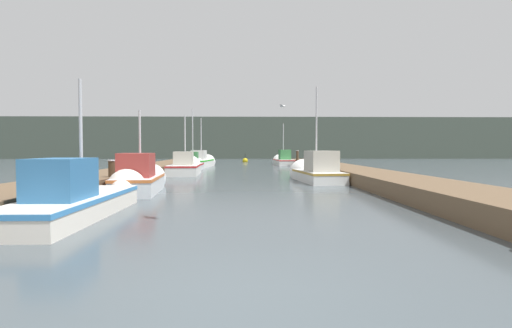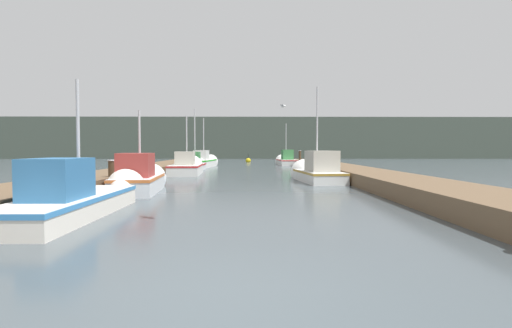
{
  "view_description": "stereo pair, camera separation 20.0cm",
  "coord_description": "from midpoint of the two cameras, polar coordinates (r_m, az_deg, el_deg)",
  "views": [
    {
      "loc": [
        0.17,
        -4.05,
        1.58
      ],
      "look_at": [
        0.56,
        12.72,
        0.93
      ],
      "focal_mm": 28.0,
      "sensor_mm": 36.0,
      "label": 1
    },
    {
      "loc": [
        0.37,
        -4.05,
        1.58
      ],
      "look_at": [
        0.56,
        12.72,
        0.93
      ],
      "focal_mm": 28.0,
      "sensor_mm": 36.0,
      "label": 2
    }
  ],
  "objects": [
    {
      "name": "fishing_boat_5",
      "position": [
        34.65,
        -7.24,
        0.34
      ],
      "size": [
        1.98,
        5.93,
        4.56
      ],
      "rotation": [
        0.0,
        0.0,
        -0.09
      ],
      "color": "silver",
      "rests_on": "ground_plane"
    },
    {
      "name": "fishing_boat_1",
      "position": [
        15.27,
        -15.76,
        -2.01
      ],
      "size": [
        1.74,
        4.68,
        3.3
      ],
      "rotation": [
        0.0,
        0.0,
        0.09
      ],
      "color": "silver",
      "rests_on": "ground_plane"
    },
    {
      "name": "seagull_lead",
      "position": [
        19.69,
        4.22,
        8.26
      ],
      "size": [
        0.34,
        0.55,
        0.12
      ],
      "rotation": [
        0.0,
        0.0,
        1.14
      ],
      "color": "white"
    },
    {
      "name": "fishing_boat_0",
      "position": [
        10.79,
        -22.54,
        -4.28
      ],
      "size": [
        1.45,
        6.46,
        3.62
      ],
      "rotation": [
        0.0,
        0.0,
        -0.0
      ],
      "color": "silver",
      "rests_on": "ground_plane"
    },
    {
      "name": "dock_right",
      "position": [
        20.85,
        14.85,
        -1.44
      ],
      "size": [
        2.46,
        40.0,
        0.54
      ],
      "color": "brown",
      "rests_on": "ground_plane"
    },
    {
      "name": "fishing_boat_3",
      "position": [
        25.08,
        -9.57,
        -0.46
      ],
      "size": [
        1.98,
        5.38,
        4.11
      ],
      "rotation": [
        0.0,
        0.0,
        0.05
      ],
      "color": "silver",
      "rests_on": "ground_plane"
    },
    {
      "name": "fishing_boat_6",
      "position": [
        38.72,
        4.41,
        0.52
      ],
      "size": [
        1.76,
        5.61,
        4.4
      ],
      "rotation": [
        0.0,
        0.0,
        0.05
      ],
      "color": "silver",
      "rests_on": "ground_plane"
    },
    {
      "name": "ground_plane",
      "position": [
        4.35,
        -4.35,
        -19.01
      ],
      "size": [
        200.0,
        200.0,
        0.0
      ],
      "color": "#424C51"
    },
    {
      "name": "channel_buoy",
      "position": [
        46.55,
        -1.0,
        0.49
      ],
      "size": [
        0.62,
        0.62,
        1.12
      ],
      "color": "gold",
      "rests_on": "ground_plane"
    },
    {
      "name": "dock_left",
      "position": [
        21.0,
        -17.57,
        -1.45
      ],
      "size": [
        2.46,
        40.0,
        0.54
      ],
      "color": "brown",
      "rests_on": "ground_plane"
    },
    {
      "name": "fishing_boat_2",
      "position": [
        19.53,
        8.84,
        -1.06
      ],
      "size": [
        2.04,
        5.15,
        5.0
      ],
      "rotation": [
        0.0,
        0.0,
        0.1
      ],
      "color": "silver",
      "rests_on": "ground_plane"
    },
    {
      "name": "distant_shore_ridge",
      "position": [
        69.64,
        -0.88,
        3.59
      ],
      "size": [
        120.0,
        16.0,
        6.49
      ],
      "color": "#424C42",
      "rests_on": "ground_plane"
    },
    {
      "name": "mooring_piling_2",
      "position": [
        15.45,
        -19.51,
        -1.57
      ],
      "size": [
        0.31,
        0.31,
        1.17
      ],
      "color": "#473523",
      "rests_on": "ground_plane"
    },
    {
      "name": "fishing_boat_4",
      "position": [
        29.59,
        -8.5,
        -0.09
      ],
      "size": [
        1.5,
        5.41,
        4.85
      ],
      "rotation": [
        0.0,
        0.0,
        0.04
      ],
      "color": "silver",
      "rests_on": "ground_plane"
    },
    {
      "name": "mooring_piling_0",
      "position": [
        35.57,
        6.45,
        0.81
      ],
      "size": [
        0.25,
        0.25,
        1.41
      ],
      "color": "#473523",
      "rests_on": "ground_plane"
    }
  ]
}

